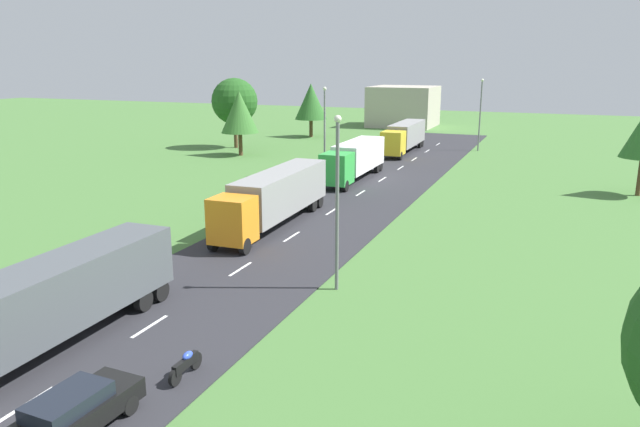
{
  "coord_description": "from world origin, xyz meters",
  "views": [
    {
      "loc": [
        15.76,
        -0.1,
        11.18
      ],
      "look_at": [
        1.21,
        35.88,
        1.28
      ],
      "focal_mm": 33.82,
      "sensor_mm": 36.0,
      "label": 1
    }
  ],
  "objects_px": {
    "tree_maple": "(239,112)",
    "tree_birch": "(311,102)",
    "truck_third": "(354,159)",
    "tree_ash": "(235,101)",
    "truck_fourth": "(404,136)",
    "truck_second": "(275,196)",
    "car_second": "(74,412)",
    "truck_lead": "(46,302)",
    "lamppost_third": "(325,127)",
    "lamppost_fourth": "(480,111)",
    "distant_building": "(403,106)",
    "lamppost_second": "(337,196)",
    "motorcycle_courier": "(186,364)"
  },
  "relations": [
    {
      "from": "car_second",
      "to": "tree_birch",
      "type": "xyz_separation_m",
      "value": [
        -22.16,
        71.19,
        4.4
      ]
    },
    {
      "from": "truck_third",
      "to": "tree_ash",
      "type": "bearing_deg",
      "value": 145.06
    },
    {
      "from": "truck_second",
      "to": "lamppost_fourth",
      "type": "xyz_separation_m",
      "value": [
        8.1,
        41.88,
        2.82
      ]
    },
    {
      "from": "truck_second",
      "to": "tree_birch",
      "type": "bearing_deg",
      "value": 110.0
    },
    {
      "from": "lamppost_third",
      "to": "tree_ash",
      "type": "distance_m",
      "value": 23.32
    },
    {
      "from": "tree_ash",
      "to": "distant_building",
      "type": "distance_m",
      "value": 37.03
    },
    {
      "from": "truck_fourth",
      "to": "lamppost_fourth",
      "type": "xyz_separation_m",
      "value": [
        8.36,
        5.08,
        2.87
      ]
    },
    {
      "from": "tree_maple",
      "to": "tree_birch",
      "type": "bearing_deg",
      "value": 87.57
    },
    {
      "from": "lamppost_second",
      "to": "truck_second",
      "type": "bearing_deg",
      "value": 130.16
    },
    {
      "from": "lamppost_third",
      "to": "truck_second",
      "type": "bearing_deg",
      "value": -78.97
    },
    {
      "from": "lamppost_second",
      "to": "tree_maple",
      "type": "height_order",
      "value": "lamppost_second"
    },
    {
      "from": "truck_fourth",
      "to": "lamppost_second",
      "type": "xyz_separation_m",
      "value": [
        8.4,
        -46.44,
        2.73
      ]
    },
    {
      "from": "car_second",
      "to": "tree_birch",
      "type": "distance_m",
      "value": 74.69
    },
    {
      "from": "car_second",
      "to": "motorcycle_courier",
      "type": "bearing_deg",
      "value": 74.66
    },
    {
      "from": "truck_lead",
      "to": "tree_birch",
      "type": "distance_m",
      "value": 69.41
    },
    {
      "from": "truck_second",
      "to": "truck_third",
      "type": "height_order",
      "value": "truck_second"
    },
    {
      "from": "truck_fourth",
      "to": "tree_maple",
      "type": "height_order",
      "value": "tree_maple"
    },
    {
      "from": "car_second",
      "to": "lamppost_fourth",
      "type": "height_order",
      "value": "lamppost_fourth"
    },
    {
      "from": "truck_second",
      "to": "tree_maple",
      "type": "relative_size",
      "value": 1.82
    },
    {
      "from": "truck_third",
      "to": "tree_ash",
      "type": "xyz_separation_m",
      "value": [
        -21.55,
        15.06,
        3.94
      ]
    },
    {
      "from": "tree_birch",
      "to": "tree_maple",
      "type": "bearing_deg",
      "value": -92.43
    },
    {
      "from": "tree_birch",
      "to": "distant_building",
      "type": "xyz_separation_m",
      "value": [
        9.0,
        19.97,
        -1.82
      ]
    },
    {
      "from": "truck_fourth",
      "to": "tree_ash",
      "type": "height_order",
      "value": "tree_ash"
    },
    {
      "from": "truck_third",
      "to": "lamppost_third",
      "type": "bearing_deg",
      "value": 169.84
    },
    {
      "from": "lamppost_second",
      "to": "tree_maple",
      "type": "bearing_deg",
      "value": 125.35
    },
    {
      "from": "motorcycle_courier",
      "to": "lamppost_fourth",
      "type": "height_order",
      "value": "lamppost_fourth"
    },
    {
      "from": "truck_lead",
      "to": "lamppost_third",
      "type": "bearing_deg",
      "value": 95.24
    },
    {
      "from": "truck_third",
      "to": "truck_fourth",
      "type": "bearing_deg",
      "value": 89.95
    },
    {
      "from": "distant_building",
      "to": "car_second",
      "type": "bearing_deg",
      "value": -81.79
    },
    {
      "from": "truck_lead",
      "to": "lamppost_second",
      "type": "distance_m",
      "value": 13.54
    },
    {
      "from": "truck_lead",
      "to": "distant_building",
      "type": "xyz_separation_m",
      "value": [
        -8.1,
        87.17,
        1.34
      ]
    },
    {
      "from": "truck_second",
      "to": "lamppost_second",
      "type": "distance_m",
      "value": 12.91
    },
    {
      "from": "truck_fourth",
      "to": "truck_lead",
      "type": "bearing_deg",
      "value": -89.79
    },
    {
      "from": "truck_third",
      "to": "lamppost_third",
      "type": "xyz_separation_m",
      "value": [
        -3.3,
        0.59,
        2.77
      ]
    },
    {
      "from": "motorcycle_courier",
      "to": "tree_birch",
      "type": "height_order",
      "value": "tree_birch"
    },
    {
      "from": "motorcycle_courier",
      "to": "truck_fourth",
      "type": "bearing_deg",
      "value": 96.45
    },
    {
      "from": "truck_lead",
      "to": "lamppost_fourth",
      "type": "relative_size",
      "value": 1.5
    },
    {
      "from": "truck_third",
      "to": "tree_ash",
      "type": "relative_size",
      "value": 1.37
    },
    {
      "from": "lamppost_third",
      "to": "lamppost_fourth",
      "type": "xyz_separation_m",
      "value": [
        11.67,
        23.58,
        0.12
      ]
    },
    {
      "from": "truck_lead",
      "to": "distant_building",
      "type": "height_order",
      "value": "distant_building"
    },
    {
      "from": "truck_fourth",
      "to": "lamppost_third",
      "type": "height_order",
      "value": "lamppost_third"
    },
    {
      "from": "lamppost_fourth",
      "to": "tree_ash",
      "type": "xyz_separation_m",
      "value": [
        -29.92,
        -9.11,
        1.05
      ]
    },
    {
      "from": "lamppost_third",
      "to": "car_second",
      "type": "bearing_deg",
      "value": -78.57
    },
    {
      "from": "car_second",
      "to": "lamppost_fourth",
      "type": "relative_size",
      "value": 0.5
    },
    {
      "from": "lamppost_third",
      "to": "truck_third",
      "type": "bearing_deg",
      "value": -10.16
    },
    {
      "from": "lamppost_third",
      "to": "tree_maple",
      "type": "relative_size",
      "value": 1.13
    },
    {
      "from": "tree_maple",
      "to": "tree_ash",
      "type": "xyz_separation_m",
      "value": [
        -3.82,
        5.57,
        0.82
      ]
    },
    {
      "from": "truck_lead",
      "to": "lamppost_fourth",
      "type": "xyz_separation_m",
      "value": [
        8.15,
        61.96,
        2.89
      ]
    },
    {
      "from": "truck_third",
      "to": "tree_ash",
      "type": "distance_m",
      "value": 26.58
    },
    {
      "from": "lamppost_third",
      "to": "truck_fourth",
      "type": "bearing_deg",
      "value": 79.85
    }
  ]
}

